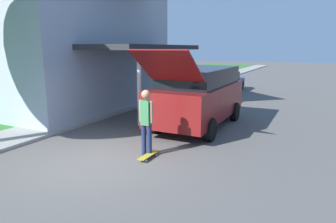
{
  "coord_description": "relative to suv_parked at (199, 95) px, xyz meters",
  "views": [
    {
      "loc": [
        4.98,
        -5.62,
        2.85
      ],
      "look_at": [
        0.86,
        2.57,
        0.9
      ],
      "focal_mm": 32.0,
      "sensor_mm": 36.0,
      "label": 1
    }
  ],
  "objects": [
    {
      "name": "lawn",
      "position": [
        -9.13,
        1.47,
        -1.14
      ],
      "size": [
        10.0,
        80.0,
        0.08
      ],
      "color": "#2D6B28",
      "rests_on": "ground_plane"
    },
    {
      "name": "sidewalk",
      "position": [
        -4.73,
        1.47,
        -1.13
      ],
      "size": [
        1.8,
        80.0,
        0.1
      ],
      "color": "gray",
      "rests_on": "ground_plane"
    },
    {
      "name": "suv_parked",
      "position": [
        0.0,
        0.0,
        0.0
      ],
      "size": [
        2.2,
        5.6,
        2.82
      ],
      "color": "maroon",
      "rests_on": "ground_plane"
    },
    {
      "name": "ground_plane",
      "position": [
        -1.13,
        -4.53,
        -1.18
      ],
      "size": [
        120.0,
        120.0,
        0.0
      ],
      "primitive_type": "plane",
      "color": "#54514F"
    },
    {
      "name": "house",
      "position": [
        -8.85,
        1.04,
        3.04
      ],
      "size": [
        12.51,
        9.56,
        8.01
      ],
      "color": "#99A3B2",
      "rests_on": "lawn"
    },
    {
      "name": "skateboard",
      "position": [
        0.03,
        -3.7,
        -1.1
      ],
      "size": [
        0.21,
        0.83,
        0.1
      ],
      "color": "#A89323",
      "rests_on": "ground_plane"
    },
    {
      "name": "car_down_street",
      "position": [
        -1.77,
        9.55,
        -0.58
      ],
      "size": [
        1.89,
        4.09,
        1.26
      ],
      "color": "navy",
      "rests_on": "ground_plane"
    },
    {
      "name": "skateboarder",
      "position": [
        -0.11,
        -3.56,
        -0.17
      ],
      "size": [
        0.41,
        0.24,
        1.79
      ],
      "color": "#192347",
      "rests_on": "ground_plane"
    }
  ]
}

